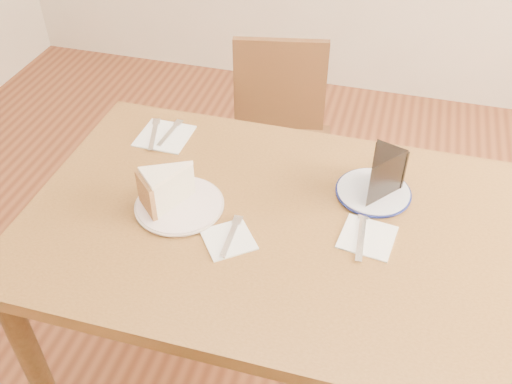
{
  "coord_description": "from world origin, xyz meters",
  "views": [
    {
      "loc": [
        0.25,
        -0.99,
        1.71
      ],
      "look_at": [
        -0.04,
        0.03,
        0.8
      ],
      "focal_mm": 40.0,
      "sensor_mm": 36.0,
      "label": 1
    }
  ],
  "objects_px": {
    "carrot_cake": "(172,187)",
    "table": "(268,247)",
    "chocolate_cake": "(379,178)",
    "chair_far": "(277,145)",
    "plate_cream": "(179,205)",
    "plate_navy": "(373,192)"
  },
  "relations": [
    {
      "from": "carrot_cake",
      "to": "chair_far",
      "type": "bearing_deg",
      "value": 126.05
    },
    {
      "from": "carrot_cake",
      "to": "chocolate_cake",
      "type": "xyz_separation_m",
      "value": [
        0.49,
        0.16,
        0.01
      ]
    },
    {
      "from": "table",
      "to": "plate_navy",
      "type": "height_order",
      "value": "plate_navy"
    },
    {
      "from": "table",
      "to": "carrot_cake",
      "type": "bearing_deg",
      "value": -177.18
    },
    {
      "from": "chair_far",
      "to": "plate_cream",
      "type": "height_order",
      "value": "chair_far"
    },
    {
      "from": "carrot_cake",
      "to": "plate_navy",
      "type": "bearing_deg",
      "value": 63.95
    },
    {
      "from": "plate_cream",
      "to": "chocolate_cake",
      "type": "bearing_deg",
      "value": 19.6
    },
    {
      "from": "carrot_cake",
      "to": "table",
      "type": "bearing_deg",
      "value": 46.68
    },
    {
      "from": "table",
      "to": "plate_navy",
      "type": "xyz_separation_m",
      "value": [
        0.24,
        0.16,
        0.1
      ]
    },
    {
      "from": "plate_navy",
      "to": "chair_far",
      "type": "bearing_deg",
      "value": 125.36
    },
    {
      "from": "table",
      "to": "carrot_cake",
      "type": "distance_m",
      "value": 0.29
    },
    {
      "from": "plate_cream",
      "to": "chocolate_cake",
      "type": "relative_size",
      "value": 1.82
    },
    {
      "from": "chair_far",
      "to": "plate_cream",
      "type": "relative_size",
      "value": 3.82
    },
    {
      "from": "plate_cream",
      "to": "chair_far",
      "type": "bearing_deg",
      "value": 83.7
    },
    {
      "from": "plate_cream",
      "to": "chocolate_cake",
      "type": "height_order",
      "value": "chocolate_cake"
    },
    {
      "from": "chair_far",
      "to": "carrot_cake",
      "type": "height_order",
      "value": "carrot_cake"
    },
    {
      "from": "plate_cream",
      "to": "plate_navy",
      "type": "bearing_deg",
      "value": 21.43
    },
    {
      "from": "chair_far",
      "to": "chocolate_cake",
      "type": "bearing_deg",
      "value": 114.0
    },
    {
      "from": "chair_far",
      "to": "carrot_cake",
      "type": "xyz_separation_m",
      "value": [
        -0.1,
        -0.72,
        0.35
      ]
    },
    {
      "from": "plate_cream",
      "to": "plate_navy",
      "type": "height_order",
      "value": "same"
    },
    {
      "from": "chair_far",
      "to": "carrot_cake",
      "type": "bearing_deg",
      "value": 71.04
    },
    {
      "from": "table",
      "to": "chair_far",
      "type": "distance_m",
      "value": 0.75
    }
  ]
}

